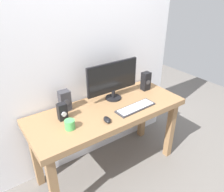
% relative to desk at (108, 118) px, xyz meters
% --- Properties ---
extents(ground_plane, '(6.00, 6.00, 0.00)m').
position_rel_desk_xyz_m(ground_plane, '(0.00, 0.00, -0.65)').
color(ground_plane, slate).
extents(wall_back, '(2.14, 0.04, 3.00)m').
position_rel_desk_xyz_m(wall_back, '(0.00, 0.34, 0.85)').
color(wall_back, silver).
rests_on(wall_back, ground_plane).
extents(desk, '(1.51, 0.61, 0.76)m').
position_rel_desk_xyz_m(desk, '(0.00, 0.00, 0.00)').
color(desk, '#936D47').
rests_on(desk, ground_plane).
extents(monitor, '(0.57, 0.16, 0.39)m').
position_rel_desk_xyz_m(monitor, '(0.16, 0.14, 0.32)').
color(monitor, black).
rests_on(monitor, desk).
extents(keyboard_primary, '(0.41, 0.15, 0.02)m').
position_rel_desk_xyz_m(keyboard_primary, '(0.22, -0.15, 0.11)').
color(keyboard_primary, '#333338').
rests_on(keyboard_primary, desk).
extents(mouse, '(0.08, 0.11, 0.04)m').
position_rel_desk_xyz_m(mouse, '(-0.13, -0.17, 0.12)').
color(mouse, black).
rests_on(mouse, desk).
extents(speaker_right, '(0.09, 0.08, 0.20)m').
position_rel_desk_xyz_m(speaker_right, '(0.57, 0.10, 0.21)').
color(speaker_right, black).
rests_on(speaker_right, desk).
extents(speaker_left, '(0.10, 0.09, 0.20)m').
position_rel_desk_xyz_m(speaker_left, '(-0.34, 0.21, 0.20)').
color(speaker_left, '#333338').
rests_on(speaker_left, desk).
extents(audio_controller, '(0.08, 0.07, 0.15)m').
position_rel_desk_xyz_m(audio_controller, '(-0.42, 0.08, 0.18)').
color(audio_controller, black).
rests_on(audio_controller, desk).
extents(coffee_mug, '(0.08, 0.08, 0.08)m').
position_rel_desk_xyz_m(coffee_mug, '(-0.43, -0.08, 0.14)').
color(coffee_mug, '#4CB259').
rests_on(coffee_mug, desk).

